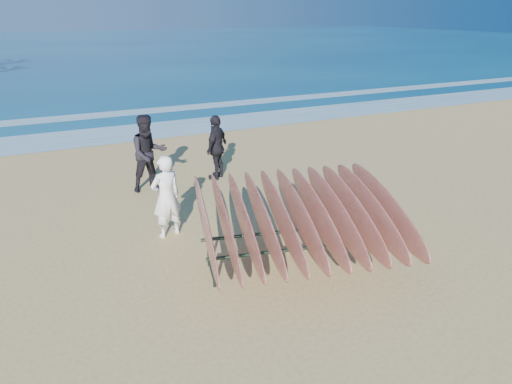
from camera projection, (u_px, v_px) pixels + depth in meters
ground at (275, 257)px, 8.08m from camera, size 120.00×120.00×0.00m
ocean at (62, 47)px, 54.27m from camera, size 160.00×160.00×0.00m
foam_near at (148, 131)px, 16.47m from camera, size 160.00×160.00×0.00m
foam_far at (129, 113)px, 19.41m from camera, size 160.00×160.00×0.00m
surfboard_rack at (299, 216)px, 7.48m from camera, size 3.72×3.55×1.51m
person_white at (166, 197)px, 8.57m from camera, size 0.66×0.50×1.61m
person_dark_a at (149, 153)px, 10.76m from camera, size 0.98×0.82×1.84m
person_dark_b at (217, 147)px, 11.58m from camera, size 0.98×0.96×1.65m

